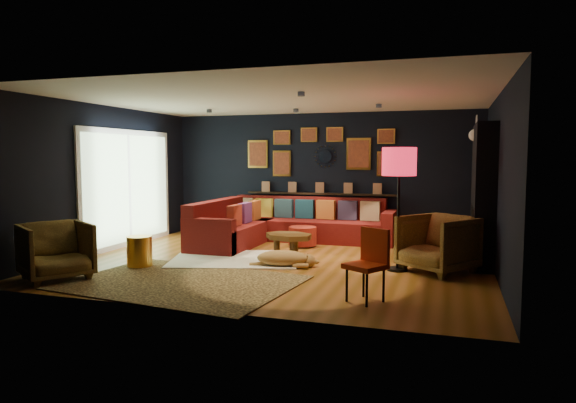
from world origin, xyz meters
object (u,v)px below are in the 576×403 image
(coffee_table, at_px, (289,239))
(floor_lamp, at_px, (399,166))
(pouf, at_px, (303,236))
(gold_stool, at_px, (139,252))
(orange_chair, at_px, (369,259))
(sectional, at_px, (279,226))
(armchair_right, at_px, (438,241))
(dog, at_px, (283,255))
(armchair_left, at_px, (56,248))

(coffee_table, height_order, floor_lamp, floor_lamp)
(pouf, xyz_separation_m, gold_stool, (-1.89, -2.50, 0.04))
(orange_chair, height_order, floor_lamp, floor_lamp)
(pouf, bearing_deg, floor_lamp, -38.95)
(gold_stool, height_order, orange_chair, orange_chair)
(sectional, distance_m, armchair_right, 3.55)
(coffee_table, relative_size, floor_lamp, 0.52)
(pouf, bearing_deg, gold_stool, -127.10)
(floor_lamp, bearing_deg, dog, -170.09)
(armchair_left, height_order, orange_chair, armchair_left)
(coffee_table, bearing_deg, gold_stool, -149.99)
(sectional, relative_size, orange_chair, 3.99)
(floor_lamp, bearing_deg, armchair_left, -155.71)
(pouf, distance_m, orange_chair, 3.74)
(gold_stool, xyz_separation_m, floor_lamp, (3.81, 0.95, 1.31))
(sectional, distance_m, coffee_table, 1.79)
(pouf, height_order, armchair_left, armchair_left)
(dog, bearing_deg, armchair_left, -160.09)
(gold_stool, bearing_deg, armchair_right, 13.12)
(armchair_left, relative_size, orange_chair, 1.02)
(armchair_right, bearing_deg, coffee_table, -146.48)
(gold_stool, bearing_deg, floor_lamp, 14.01)
(sectional, distance_m, armchair_left, 4.32)
(orange_chair, relative_size, dog, 0.79)
(armchair_left, bearing_deg, sectional, 6.41)
(orange_chair, bearing_deg, dog, 167.99)
(coffee_table, bearing_deg, pouf, 96.23)
(coffee_table, xyz_separation_m, orange_chair, (1.62, -1.96, 0.15))
(sectional, bearing_deg, dog, -69.80)
(sectional, relative_size, armchair_left, 3.91)
(armchair_left, relative_size, dog, 0.81)
(coffee_table, bearing_deg, orange_chair, -50.51)
(pouf, height_order, orange_chair, orange_chair)
(coffee_table, relative_size, orange_chair, 1.11)
(armchair_left, relative_size, gold_stool, 1.83)
(floor_lamp, bearing_deg, orange_chair, -95.10)
(gold_stool, relative_size, orange_chair, 0.56)
(sectional, height_order, armchair_left, armchair_left)
(sectional, xyz_separation_m, floor_lamp, (2.50, -1.86, 1.23))
(sectional, xyz_separation_m, dog, (0.79, -2.16, -0.14))
(sectional, bearing_deg, pouf, -28.10)
(gold_stool, height_order, floor_lamp, floor_lamp)
(armchair_left, bearing_deg, gold_stool, 2.38)
(coffee_table, xyz_separation_m, dog, (0.07, -0.52, -0.17))
(armchair_left, relative_size, floor_lamp, 0.48)
(armchair_right, distance_m, floor_lamp, 1.23)
(orange_chair, distance_m, dog, 2.14)
(armchair_left, distance_m, gold_stool, 1.24)
(orange_chair, relative_size, floor_lamp, 0.47)
(pouf, relative_size, armchair_right, 0.57)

